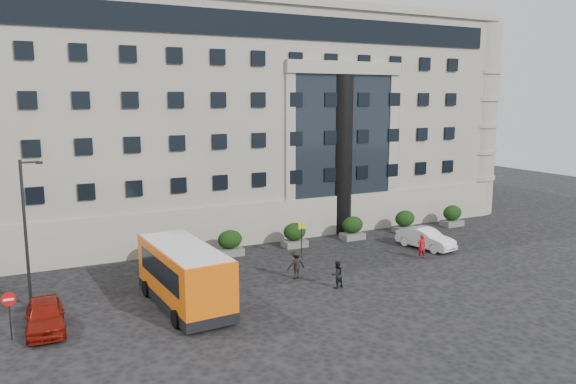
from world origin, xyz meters
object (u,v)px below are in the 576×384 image
object	(u,v)px
hedge_c	(295,235)
hedge_d	(353,228)
parked_car_a	(45,315)
pedestrian_c	(296,264)
pedestrian_a	(421,246)
pedestrian_b	(337,274)
hedge_a	(157,252)
red_truck	(24,239)
hedge_f	(452,216)
street_lamp	(26,229)
minibus	(184,273)
hedge_e	(405,221)
no_entry_sign	(9,306)
white_taxi	(426,238)
hedge_b	(230,243)
bus_stop_sign	(302,234)

from	to	relation	value
hedge_c	hedge_d	size ratio (longest dim) A/B	1.00
parked_car_a	pedestrian_c	world-z (taller)	pedestrian_c
pedestrian_a	pedestrian_b	size ratio (longest dim) A/B	1.04
hedge_a	red_truck	world-z (taller)	red_truck
hedge_f	pedestrian_a	world-z (taller)	hedge_f
street_lamp	minibus	size ratio (longest dim) A/B	0.98
street_lamp	minibus	xyz separation A→B (m)	(7.40, -3.43, -2.53)
street_lamp	hedge_a	bearing A→B (deg)	31.16
hedge_e	no_entry_sign	size ratio (longest dim) A/B	0.79
white_taxi	hedge_d	bearing A→B (deg)	112.63
hedge_c	red_truck	size ratio (longest dim) A/B	0.34
hedge_b	pedestrian_a	distance (m)	13.52
red_truck	minibus	bearing A→B (deg)	-55.70
bus_stop_sign	no_entry_sign	size ratio (longest dim) A/B	1.09
hedge_b	red_truck	world-z (taller)	red_truck
minibus	pedestrian_b	xyz separation A→B (m)	(8.90, -1.16, -1.02)
hedge_c	street_lamp	bearing A→B (deg)	-165.33
no_entry_sign	pedestrian_b	xyz separation A→B (m)	(17.36, -0.55, -0.83)
red_truck	white_taxi	bearing A→B (deg)	-15.02
street_lamp	parked_car_a	world-z (taller)	street_lamp
hedge_a	pedestrian_a	distance (m)	18.21
hedge_b	bus_stop_sign	xyz separation A→B (m)	(4.30, -2.80, 0.80)
pedestrian_a	pedestrian_c	size ratio (longest dim) A/B	0.93
pedestrian_a	pedestrian_b	world-z (taller)	pedestrian_a
hedge_c	pedestrian_c	distance (m)	7.58
hedge_d	pedestrian_a	bearing A→B (deg)	-79.00
hedge_c	minibus	bearing A→B (deg)	-143.06
pedestrian_b	pedestrian_c	size ratio (longest dim) A/B	0.90
pedestrian_c	parked_car_a	bearing A→B (deg)	4.65
hedge_f	white_taxi	bearing A→B (deg)	-145.76
red_truck	parked_car_a	xyz separation A→B (m)	(0.46, -13.81, -0.67)
hedge_d	no_entry_sign	distance (m)	26.15
hedge_d	hedge_f	bearing A→B (deg)	0.00
minibus	pedestrian_c	world-z (taller)	minibus
hedge_b	street_lamp	world-z (taller)	street_lamp
pedestrian_a	pedestrian_c	distance (m)	9.91
hedge_c	bus_stop_sign	world-z (taller)	bus_stop_sign
street_lamp	pedestrian_c	bearing A→B (deg)	-7.54
hedge_e	hedge_d	bearing A→B (deg)	180.00
hedge_d	pedestrian_c	xyz separation A→B (m)	(-8.60, -6.78, -0.02)
parked_car_a	street_lamp	bearing A→B (deg)	99.86
hedge_d	pedestrian_b	world-z (taller)	hedge_d
hedge_f	hedge_c	bearing A→B (deg)	180.00
hedge_d	street_lamp	bearing A→B (deg)	-168.47
pedestrian_c	hedge_b	bearing A→B (deg)	-76.45
white_taxi	minibus	bearing A→B (deg)	177.63
parked_car_a	pedestrian_a	bearing A→B (deg)	6.30
hedge_e	pedestrian_b	distance (m)	15.59
hedge_b	parked_car_a	bearing A→B (deg)	-146.85
parked_car_a	pedestrian_a	distance (m)	24.46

